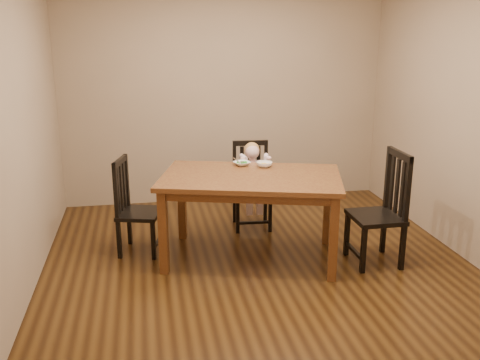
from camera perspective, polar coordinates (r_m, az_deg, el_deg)
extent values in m
cube|color=#462A0E|center=(5.17, 1.87, -8.77)|extent=(4.00, 4.00, 0.01)
cube|color=#937A5D|center=(6.71, -1.69, 9.08)|extent=(4.00, 0.01, 2.70)
cube|color=#937A5D|center=(2.89, 10.55, -0.85)|extent=(4.00, 0.01, 2.70)
cube|color=#937A5D|center=(4.76, -22.33, 4.90)|extent=(0.01, 4.00, 2.70)
cube|color=#937A5D|center=(5.54, 22.80, 6.31)|extent=(0.01, 4.00, 2.70)
cube|color=#441D0F|center=(5.00, 1.18, 0.26)|extent=(1.87, 1.42, 0.04)
cube|color=#441D0F|center=(5.02, 1.17, -0.47)|extent=(1.71, 1.25, 0.09)
cube|color=#441D0F|center=(4.86, -8.18, -5.60)|extent=(0.10, 0.10, 0.79)
cube|color=#441D0F|center=(4.74, 9.92, -6.22)|extent=(0.10, 0.10, 0.79)
cube|color=#441D0F|center=(5.63, -6.20, -2.43)|extent=(0.10, 0.10, 0.79)
cube|color=#441D0F|center=(5.53, 9.31, -2.90)|extent=(0.10, 0.10, 0.79)
cube|color=black|center=(5.90, 1.28, -1.35)|extent=(0.44, 0.42, 0.04)
cube|color=black|center=(6.15, 2.71, -2.69)|extent=(0.04, 0.04, 0.38)
cube|color=black|center=(6.11, -0.59, -2.82)|extent=(0.04, 0.04, 0.38)
cube|color=black|center=(5.84, 3.22, -3.76)|extent=(0.04, 0.04, 0.38)
cube|color=black|center=(5.79, -0.25, -3.90)|extent=(0.04, 0.04, 0.38)
cube|color=black|center=(6.01, 2.77, 1.78)|extent=(0.04, 0.04, 0.53)
cube|color=black|center=(5.96, -0.61, 1.69)|extent=(0.04, 0.04, 0.53)
cube|color=black|center=(5.93, 1.10, 3.97)|extent=(0.39, 0.06, 0.06)
cube|color=black|center=(6.00, 1.97, 1.50)|extent=(0.04, 0.02, 0.46)
cube|color=black|center=(5.99, 1.09, 1.48)|extent=(0.04, 0.02, 0.46)
cube|color=black|center=(5.98, 0.20, 1.45)|extent=(0.04, 0.02, 0.46)
cube|color=black|center=(5.35, -10.63, -3.52)|extent=(0.49, 0.50, 0.04)
cube|color=black|center=(5.63, -11.71, -4.86)|extent=(0.05, 0.05, 0.38)
cube|color=black|center=(5.31, -12.78, -6.23)|extent=(0.05, 0.05, 0.38)
cube|color=black|center=(5.54, -8.36, -5.02)|extent=(0.05, 0.05, 0.38)
cube|color=black|center=(5.22, -9.23, -6.42)|extent=(0.05, 0.05, 0.38)
cube|color=black|center=(5.47, -12.01, -0.01)|extent=(0.05, 0.05, 0.53)
cube|color=black|center=(5.15, -13.12, -1.12)|extent=(0.05, 0.05, 0.53)
cube|color=black|center=(5.25, -12.70, 1.95)|extent=(0.13, 0.39, 0.06)
cube|color=black|center=(5.40, -12.24, -0.55)|extent=(0.03, 0.05, 0.46)
cube|color=black|center=(5.32, -12.53, -0.84)|extent=(0.03, 0.05, 0.46)
cube|color=black|center=(5.23, -12.82, -1.14)|extent=(0.03, 0.05, 0.46)
cube|color=black|center=(5.17, 14.27, -3.85)|extent=(0.45, 0.47, 0.04)
cube|color=black|center=(5.17, 16.94, -6.91)|extent=(0.04, 0.04, 0.43)
cube|color=black|center=(5.50, 15.05, -5.33)|extent=(0.04, 0.04, 0.43)
cube|color=black|center=(5.01, 13.02, -7.35)|extent=(0.04, 0.04, 0.43)
cube|color=black|center=(5.35, 11.33, -5.69)|extent=(0.04, 0.04, 0.43)
cube|color=black|center=(4.98, 17.47, -0.95)|extent=(0.04, 0.04, 0.60)
cube|color=black|center=(5.32, 15.49, 0.30)|extent=(0.04, 0.04, 0.60)
cube|color=black|center=(5.08, 16.69, 2.62)|extent=(0.04, 0.44, 0.06)
cube|color=black|center=(5.07, 16.95, -0.98)|extent=(0.02, 0.05, 0.52)
cube|color=black|center=(5.16, 16.42, -0.64)|extent=(0.02, 0.05, 0.52)
cube|color=black|center=(5.25, 15.91, -0.31)|extent=(0.02, 0.05, 0.52)
imported|color=white|center=(5.34, 0.20, 1.77)|extent=(0.21, 0.21, 0.04)
imported|color=white|center=(5.29, 2.63, 1.67)|extent=(0.19, 0.19, 0.05)
cube|color=silver|center=(5.32, -0.25, 2.05)|extent=(0.07, 0.10, 0.04)
cube|color=silver|center=(5.32, -0.25, 1.88)|extent=(0.04, 0.04, 0.01)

